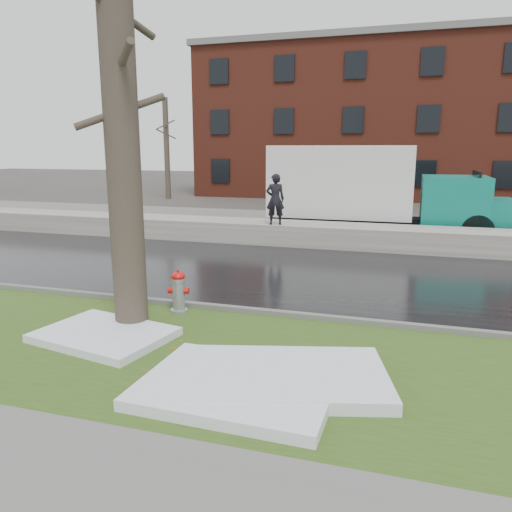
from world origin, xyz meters
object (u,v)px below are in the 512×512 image
(worker, at_px, (275,199))
(tree, at_px, (121,116))
(fire_hydrant, at_px, (179,290))
(box_truck, at_px, (370,189))

(worker, bearing_deg, tree, 66.98)
(tree, bearing_deg, worker, 86.74)
(worker, bearing_deg, fire_hydrant, 70.32)
(fire_hydrant, bearing_deg, worker, 78.85)
(fire_hydrant, relative_size, worker, 0.51)
(box_truck, bearing_deg, tree, -106.68)
(fire_hydrant, distance_m, tree, 3.51)
(tree, relative_size, box_truck, 0.74)
(tree, distance_m, worker, 8.84)
(tree, height_order, worker, tree)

